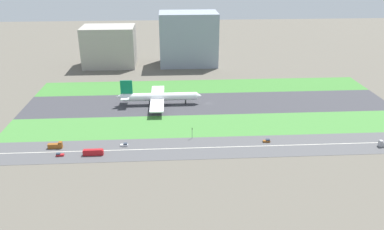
% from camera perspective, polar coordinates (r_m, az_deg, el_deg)
% --- Properties ---
extents(ground_plane, '(800.00, 800.00, 0.00)m').
position_cam_1_polar(ground_plane, '(296.83, 2.44, 1.76)').
color(ground_plane, '#5B564C').
extents(runway, '(280.00, 46.00, 0.10)m').
position_cam_1_polar(runway, '(296.81, 2.44, 1.77)').
color(runway, '#38383D').
rests_on(runway, ground_plane).
extents(grass_median_north, '(280.00, 36.00, 0.10)m').
position_cam_1_polar(grass_median_north, '(335.15, 1.73, 4.31)').
color(grass_median_north, '#3D7A33').
rests_on(grass_median_north, ground_plane).
extents(grass_median_south, '(280.00, 36.00, 0.10)m').
position_cam_1_polar(grass_median_south, '(259.28, 3.35, -1.52)').
color(grass_median_south, '#427F38').
rests_on(grass_median_south, ground_plane).
extents(highway, '(280.00, 28.00, 0.10)m').
position_cam_1_polar(highway, '(230.81, 4.27, -4.82)').
color(highway, '#4C4C4F').
rests_on(highway, ground_plane).
extents(highway_centerline, '(266.00, 0.50, 0.01)m').
position_cam_1_polar(highway_centerline, '(230.78, 4.27, -4.81)').
color(highway_centerline, silver).
rests_on(highway_centerline, highway).
extents(airliner, '(65.00, 56.00, 19.70)m').
position_cam_1_polar(airliner, '(293.28, -5.13, 2.72)').
color(airliner, white).
rests_on(airliner, runway).
extents(car_1, '(4.40, 1.80, 2.00)m').
position_cam_1_polar(car_1, '(233.10, -19.16, -5.61)').
color(car_1, '#B2191E').
rests_on(car_1, highway).
extents(car_0, '(4.40, 1.80, 2.00)m').
position_cam_1_polar(car_0, '(240.30, 11.12, -3.80)').
color(car_0, brown).
rests_on(car_0, highway).
extents(truck_1, '(8.40, 2.50, 4.00)m').
position_cam_1_polar(truck_1, '(242.59, -19.69, -4.33)').
color(truck_1, brown).
rests_on(truck_1, highway).
extents(bus_0, '(11.60, 2.50, 3.50)m').
position_cam_1_polar(bus_0, '(228.15, -14.54, -5.41)').
color(bus_0, '#B2191E').
rests_on(bus_0, highway).
extents(car_2, '(4.40, 1.80, 2.00)m').
position_cam_1_polar(car_2, '(234.63, -10.04, -4.40)').
color(car_2, silver).
rests_on(car_2, highway).
extents(traffic_light, '(0.36, 0.50, 7.20)m').
position_cam_1_polar(traffic_light, '(238.96, 0.02, -2.59)').
color(traffic_light, '#4C4C51').
rests_on(traffic_light, highway).
extents(terminal_building, '(52.19, 36.60, 40.15)m').
position_cam_1_polar(terminal_building, '(403.31, -12.24, 9.99)').
color(terminal_building, '#9E998E').
rests_on(terminal_building, ground_plane).
extents(hangar_building, '(58.34, 36.63, 53.40)m').
position_cam_1_polar(hangar_building, '(397.87, -0.53, 11.31)').
color(hangar_building, gray).
rests_on(hangar_building, ground_plane).
extents(fuel_tank_west, '(19.98, 19.98, 14.06)m').
position_cam_1_polar(fuel_tank_west, '(447.52, 2.00, 10.04)').
color(fuel_tank_west, silver).
rests_on(fuel_tank_west, ground_plane).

